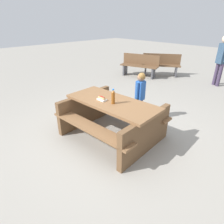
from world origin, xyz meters
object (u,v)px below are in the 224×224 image
(soda_bottle, at_px, (113,97))
(child_in_coat, at_px, (140,91))
(hotdog_tray, at_px, (102,99))
(park_bench_near, at_px, (140,65))
(park_bench_mid, at_px, (161,64))
(picnic_table, at_px, (112,116))
(bystander_adult, at_px, (223,54))

(soda_bottle, distance_m, child_in_coat, 1.02)
(soda_bottle, distance_m, hotdog_tray, 0.28)
(park_bench_near, bearing_deg, park_bench_mid, -126.51)
(child_in_coat, bearing_deg, picnic_table, 94.29)
(soda_bottle, distance_m, bystander_adult, 4.94)
(picnic_table, bearing_deg, park_bench_near, -57.70)
(picnic_table, height_order, park_bench_near, park_bench_near)
(child_in_coat, bearing_deg, hotdog_tray, 85.02)
(soda_bottle, height_order, park_bench_mid, soda_bottle)
(hotdog_tray, xyz_separation_m, park_bench_mid, (1.76, -4.69, -0.33))
(park_bench_near, bearing_deg, bystander_adult, -159.17)
(park_bench_mid, bearing_deg, bystander_adult, -172.23)
(hotdog_tray, bearing_deg, soda_bottle, -169.57)
(park_bench_near, relative_size, bystander_adult, 0.92)
(picnic_table, distance_m, hotdog_tray, 0.39)
(picnic_table, relative_size, bystander_adult, 1.12)
(park_bench_near, bearing_deg, soda_bottle, 122.87)
(soda_bottle, relative_size, child_in_coat, 0.25)
(soda_bottle, height_order, bystander_adult, bystander_adult)
(bystander_adult, bearing_deg, soda_bottle, 88.94)
(child_in_coat, height_order, park_bench_mid, child_in_coat)
(child_in_coat, relative_size, park_bench_mid, 0.76)
(hotdog_tray, height_order, bystander_adult, bystander_adult)
(picnic_table, bearing_deg, child_in_coat, -85.71)
(hotdog_tray, bearing_deg, bystander_adult, -93.97)
(hotdog_tray, distance_m, child_in_coat, 1.04)
(soda_bottle, height_order, hotdog_tray, soda_bottle)
(hotdog_tray, relative_size, child_in_coat, 0.16)
(hotdog_tray, height_order, park_bench_mid, park_bench_mid)
(picnic_table, distance_m, child_in_coat, 0.97)
(park_bench_near, distance_m, park_bench_mid, 0.89)
(picnic_table, bearing_deg, soda_bottle, 146.73)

